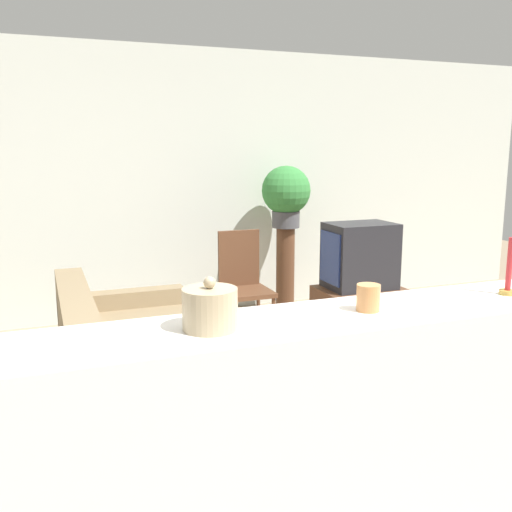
{
  "coord_description": "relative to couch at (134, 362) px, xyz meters",
  "views": [
    {
      "loc": [
        -1.14,
        -2.32,
        1.71
      ],
      "look_at": [
        0.48,
        1.91,
        0.85
      ],
      "focal_mm": 40.0,
      "sensor_mm": 36.0,
      "label": 1
    }
  ],
  "objects": [
    {
      "name": "foreground_counter",
      "position": [
        0.61,
        -1.85,
        0.26
      ],
      "size": [
        2.8,
        0.44,
        1.08
      ],
      "color": "white",
      "rests_on": "ground_plane"
    },
    {
      "name": "wooden_chair",
      "position": [
        1.18,
        1.1,
        0.23
      ],
      "size": [
        0.44,
        0.44,
        0.96
      ],
      "color": "brown",
      "rests_on": "ground_plane"
    },
    {
      "name": "television",
      "position": [
        2.13,
        0.64,
        0.48
      ],
      "size": [
        0.61,
        0.42,
        0.59
      ],
      "color": "#232328",
      "rests_on": "tv_stand"
    },
    {
      "name": "ground_plane",
      "position": [
        0.61,
        -1.39,
        -0.28
      ],
      "size": [
        14.0,
        14.0,
        0.0
      ],
      "primitive_type": "plane",
      "color": "gray"
    },
    {
      "name": "wall_back",
      "position": [
        0.61,
        2.04,
        1.07
      ],
      "size": [
        9.0,
        0.06,
        2.7
      ],
      "color": "silver",
      "rests_on": "ground_plane"
    },
    {
      "name": "potted_plant",
      "position": [
        1.84,
        1.63,
        0.97
      ],
      "size": [
        0.5,
        0.5,
        0.63
      ],
      "color": "#4C4C51",
      "rests_on": "plant_stand"
    },
    {
      "name": "candle_jar",
      "position": [
        0.65,
        -1.85,
        0.85
      ],
      "size": [
        0.09,
        0.09,
        0.11
      ],
      "color": "#C6844C",
      "rests_on": "foreground_counter"
    },
    {
      "name": "tv_stand",
      "position": [
        2.14,
        0.64,
        -0.05
      ],
      "size": [
        0.76,
        0.48,
        0.47
      ],
      "color": "brown",
      "rests_on": "ground_plane"
    },
    {
      "name": "plant_stand",
      "position": [
        1.84,
        1.63,
        0.17
      ],
      "size": [
        0.19,
        0.19,
        0.9
      ],
      "color": "brown",
      "rests_on": "ground_plane"
    },
    {
      "name": "decorative_bowl",
      "position": [
        0.01,
        -1.85,
        0.87
      ],
      "size": [
        0.2,
        0.2,
        0.19
      ],
      "color": "tan",
      "rests_on": "foreground_counter"
    },
    {
      "name": "couch",
      "position": [
        0.0,
        0.0,
        0.0
      ],
      "size": [
        0.98,
        1.68,
        0.79
      ],
      "color": "#847051",
      "rests_on": "ground_plane"
    },
    {
      "name": "candlestick",
      "position": [
        1.35,
        -1.85,
        0.88
      ],
      "size": [
        0.07,
        0.07,
        0.25
      ],
      "color": "#B7933D",
      "rests_on": "foreground_counter"
    }
  ]
}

